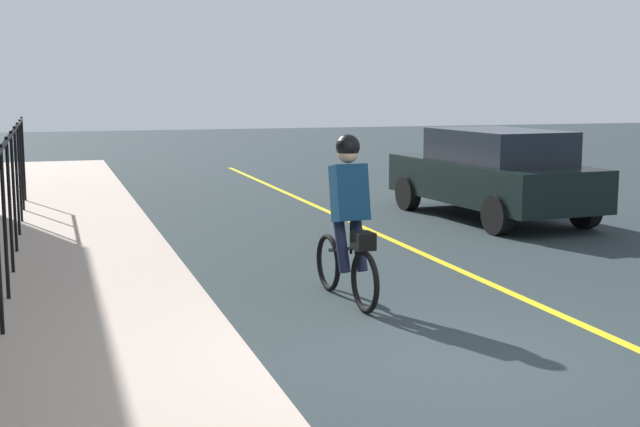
{
  "coord_description": "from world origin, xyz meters",
  "views": [
    {
      "loc": [
        -6.24,
        3.34,
        2.33
      ],
      "look_at": [
        2.32,
        0.64,
        1.0
      ],
      "focal_mm": 48.42,
      "sensor_mm": 36.0,
      "label": 1
    }
  ],
  "objects": [
    {
      "name": "patrol_sedan",
      "position": [
        7.21,
        -4.09,
        0.82
      ],
      "size": [
        4.53,
        2.21,
        1.58
      ],
      "rotation": [
        0.0,
        0.0,
        0.08
      ],
      "color": "black",
      "rests_on": "ground"
    },
    {
      "name": "ground_plane",
      "position": [
        0.0,
        0.0,
        0.0
      ],
      "size": [
        80.0,
        80.0,
        0.0
      ],
      "primitive_type": "plane",
      "color": "#252F32"
    },
    {
      "name": "lane_line_centre",
      "position": [
        0.0,
        -1.6,
        0.0
      ],
      "size": [
        36.0,
        0.12,
        0.01
      ],
      "primitive_type": "cube",
      "color": "yellow",
      "rests_on": "ground"
    },
    {
      "name": "sidewalk",
      "position": [
        0.0,
        3.4,
        0.07
      ],
      "size": [
        40.0,
        3.2,
        0.15
      ],
      "primitive_type": "cube",
      "color": "#B9A596",
      "rests_on": "ground"
    },
    {
      "name": "cyclist_lead",
      "position": [
        2.35,
        0.31,
        0.91
      ],
      "size": [
        1.71,
        0.38,
        1.83
      ],
      "rotation": [
        0.0,
        0.0,
        0.05
      ],
      "color": "black",
      "rests_on": "ground"
    }
  ]
}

